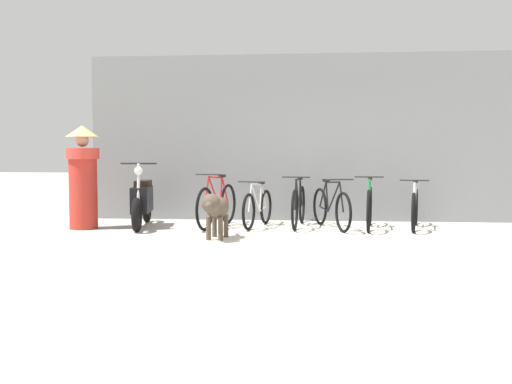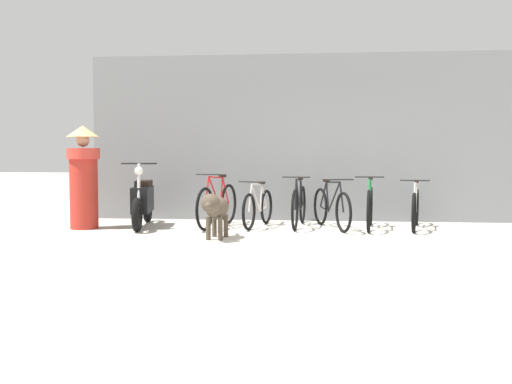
% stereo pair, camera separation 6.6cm
% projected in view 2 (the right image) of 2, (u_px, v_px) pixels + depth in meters
% --- Properties ---
extents(ground_plane, '(60.00, 60.00, 0.00)m').
position_uv_depth(ground_plane, '(314.00, 244.00, 8.22)').
color(ground_plane, '#B7B2A5').
extents(shop_wall_back, '(8.44, 0.20, 3.08)m').
position_uv_depth(shop_wall_back, '(315.00, 138.00, 11.11)').
color(shop_wall_back, slate).
rests_on(shop_wall_back, ground).
extents(bicycle_0, '(0.52, 1.74, 0.92)m').
position_uv_depth(bicycle_0, '(217.00, 205.00, 10.15)').
color(bicycle_0, black).
rests_on(bicycle_0, ground).
extents(bicycle_1, '(0.49, 1.56, 0.80)m').
position_uv_depth(bicycle_1, '(258.00, 208.00, 10.16)').
color(bicycle_1, black).
rests_on(bicycle_1, ground).
extents(bicycle_2, '(0.46, 1.74, 0.87)m').
position_uv_depth(bicycle_2, '(299.00, 206.00, 10.19)').
color(bicycle_2, black).
rests_on(bicycle_2, ground).
extents(bicycle_3, '(0.65, 1.67, 0.84)m').
position_uv_depth(bicycle_3, '(331.00, 208.00, 9.95)').
color(bicycle_3, black).
rests_on(bicycle_3, ground).
extents(bicycle_4, '(0.46, 1.67, 0.89)m').
position_uv_depth(bicycle_4, '(370.00, 207.00, 9.91)').
color(bicycle_4, black).
rests_on(bicycle_4, ground).
extents(bicycle_5, '(0.50, 1.69, 0.83)m').
position_uv_depth(bicycle_5, '(415.00, 208.00, 9.92)').
color(bicycle_5, black).
rests_on(bicycle_5, ground).
extents(motorcycle, '(0.58, 1.90, 1.10)m').
position_uv_depth(motorcycle, '(143.00, 202.00, 10.17)').
color(motorcycle, black).
rests_on(motorcycle, ground).
extents(stray_dog, '(0.37, 1.06, 0.68)m').
position_uv_depth(stray_dog, '(216.00, 208.00, 8.67)').
color(stray_dog, '#4C3F33').
rests_on(stray_dog, ground).
extents(person_in_robes, '(0.68, 0.68, 1.71)m').
position_uv_depth(person_in_robes, '(84.00, 175.00, 9.91)').
color(person_in_robes, '#B72D23').
rests_on(person_in_robes, ground).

